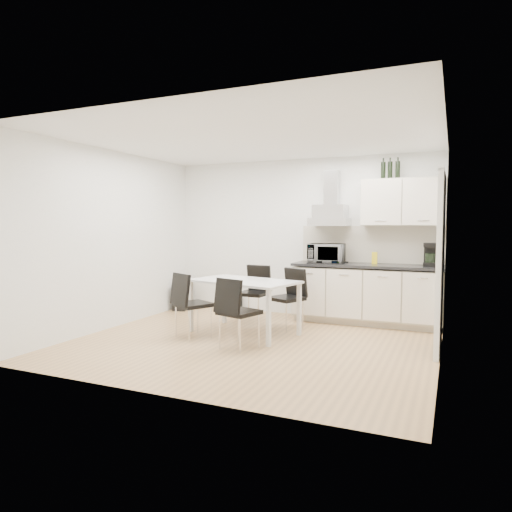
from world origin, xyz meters
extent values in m
plane|color=tan|center=(0.00, 0.00, 0.00)|extent=(4.50, 4.50, 0.00)
cube|color=white|center=(0.00, 2.00, 1.30)|extent=(4.50, 0.10, 2.60)
cube|color=white|center=(0.00, -2.00, 1.30)|extent=(4.50, 0.10, 2.60)
cube|color=white|center=(-2.25, 0.00, 1.30)|extent=(0.10, 4.00, 2.60)
cube|color=white|center=(2.25, 0.00, 1.30)|extent=(0.10, 4.00, 2.60)
plane|color=white|center=(0.00, 0.00, 2.60)|extent=(4.50, 4.50, 0.00)
cube|color=white|center=(2.21, 0.55, 1.05)|extent=(0.08, 1.04, 2.10)
cube|color=beige|center=(1.15, 1.74, 0.05)|extent=(2.16, 0.52, 0.10)
cube|color=beige|center=(1.15, 1.70, 0.48)|extent=(2.20, 0.60, 0.76)
cube|color=black|center=(1.15, 1.69, 0.90)|extent=(2.22, 0.64, 0.04)
cube|color=beige|center=(1.15, 1.99, 1.21)|extent=(2.20, 0.02, 0.58)
cube|color=beige|center=(1.65, 1.82, 1.85)|extent=(1.20, 0.35, 0.70)
cube|color=silver|center=(0.55, 1.78, 1.65)|extent=(0.60, 0.46, 0.30)
cube|color=silver|center=(0.55, 1.89, 2.10)|extent=(0.22, 0.20, 0.55)
imported|color=silver|center=(0.53, 1.68, 1.10)|extent=(0.56, 0.33, 0.37)
cube|color=yellow|center=(1.25, 1.80, 1.01)|extent=(0.08, 0.04, 0.18)
cylinder|color=brown|center=(2.08, 1.65, 0.98)|extent=(0.04, 0.04, 0.11)
cylinder|color=#4C6626|center=(2.14, 1.65, 0.98)|extent=(0.04, 0.04, 0.11)
cylinder|color=black|center=(1.35, 1.82, 2.36)|extent=(0.07, 0.07, 0.32)
cylinder|color=black|center=(1.45, 1.82, 2.36)|extent=(0.07, 0.07, 0.32)
cylinder|color=black|center=(1.56, 1.82, 2.36)|extent=(0.07, 0.07, 0.32)
cube|color=white|center=(-0.30, 0.40, 0.73)|extent=(1.60, 1.14, 0.03)
cube|color=white|center=(-1.04, 0.20, 0.36)|extent=(0.06, 0.06, 0.72)
cube|color=white|center=(0.27, -0.11, 0.36)|extent=(0.06, 0.06, 0.72)
cube|color=white|center=(-0.88, 0.91, 0.36)|extent=(0.06, 0.06, 0.72)
cube|color=white|center=(0.44, 0.60, 0.36)|extent=(0.06, 0.06, 0.72)
cube|color=black|center=(-2.12, 1.65, 0.22)|extent=(0.37, 0.58, 0.45)
cube|color=gold|center=(-2.00, 1.65, 0.39)|extent=(0.15, 0.47, 0.07)
cube|color=black|center=(-1.13, 1.90, 0.13)|extent=(0.19, 0.18, 0.26)
camera|label=1|loc=(2.35, -5.30, 1.53)|focal=32.00mm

